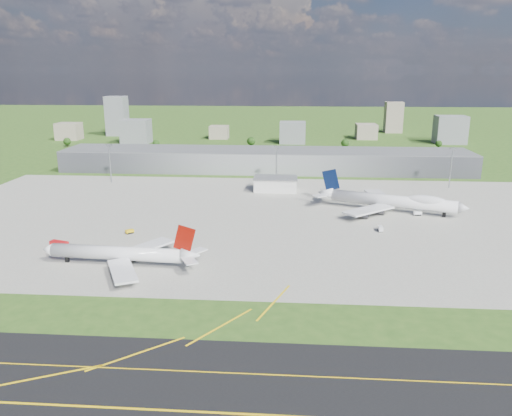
# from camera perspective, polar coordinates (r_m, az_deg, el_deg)

# --- Properties ---
(ground) EXTENTS (1400.00, 1400.00, 0.00)m
(ground) POSITION_cam_1_polar(r_m,az_deg,el_deg) (360.27, 0.92, 3.88)
(ground) COLOR #2B5019
(ground) RESTS_ON ground
(taxiway) EXTENTS (1400.00, 60.00, 0.06)m
(taxiway) POSITION_cam_1_polar(r_m,az_deg,el_deg) (119.05, -6.80, -22.14)
(taxiway) COLOR black
(taxiway) RESTS_ON ground
(apron) EXTENTS (360.00, 190.00, 0.08)m
(apron) POSITION_cam_1_polar(r_m,az_deg,el_deg) (253.14, 1.76, -1.15)
(apron) COLOR gray
(apron) RESTS_ON ground
(terminal) EXTENTS (300.00, 42.00, 15.00)m
(terminal) POSITION_cam_1_polar(r_m,az_deg,el_deg) (373.58, 1.05, 5.47)
(terminal) COLOR gray
(terminal) RESTS_ON ground
(ops_building) EXTENTS (26.00, 16.00, 8.00)m
(ops_building) POSITION_cam_1_polar(r_m,az_deg,el_deg) (310.16, 2.24, 2.72)
(ops_building) COLOR silver
(ops_building) RESTS_ON ground
(mast_west) EXTENTS (3.50, 2.00, 25.90)m
(mast_west) POSITION_cam_1_polar(r_m,az_deg,el_deg) (343.60, -16.40, 5.69)
(mast_west) COLOR gray
(mast_west) RESTS_ON ground
(mast_center) EXTENTS (3.50, 2.00, 25.90)m
(mast_center) POSITION_cam_1_polar(r_m,az_deg,el_deg) (322.19, 2.36, 5.69)
(mast_center) COLOR gray
(mast_center) RESTS_ON ground
(mast_east) EXTENTS (3.50, 2.00, 25.90)m
(mast_east) POSITION_cam_1_polar(r_m,az_deg,el_deg) (337.27, 21.46, 5.07)
(mast_east) COLOR gray
(mast_east) RESTS_ON ground
(airliner_red_twin) EXTENTS (63.43, 49.33, 17.40)m
(airliner_red_twin) POSITION_cam_1_polar(r_m,az_deg,el_deg) (198.08, -15.02, -5.10)
(airliner_red_twin) COLOR silver
(airliner_red_twin) RESTS_ON ground
(airliner_blue_quad) EXTENTS (75.83, 57.97, 20.48)m
(airliner_blue_quad) POSITION_cam_1_polar(r_m,az_deg,el_deg) (273.10, 15.34, 0.77)
(airliner_blue_quad) COLOR silver
(airliner_blue_quad) RESTS_ON ground
(fire_truck) EXTENTS (8.35, 5.12, 3.48)m
(fire_truck) POSITION_cam_1_polar(r_m,az_deg,el_deg) (224.61, -21.56, -4.00)
(fire_truck) COLOR red
(fire_truck) RESTS_ON ground
(tug_yellow) EXTENTS (4.05, 3.97, 1.79)m
(tug_yellow) POSITION_cam_1_polar(r_m,az_deg,el_deg) (236.24, -14.25, -2.64)
(tug_yellow) COLOR yellow
(tug_yellow) RESTS_ON ground
(van_white_near) EXTENTS (2.08, 4.48, 2.32)m
(van_white_near) POSITION_cam_1_polar(r_m,az_deg,el_deg) (239.36, 14.03, -2.32)
(van_white_near) COLOR white
(van_white_near) RESTS_ON ground
(van_white_far) EXTENTS (4.15, 2.33, 2.11)m
(van_white_far) POSITION_cam_1_polar(r_m,az_deg,el_deg) (270.25, 17.98, -0.61)
(van_white_far) COLOR white
(van_white_far) RESTS_ON ground
(bldg_far_w) EXTENTS (24.00, 20.00, 18.00)m
(bldg_far_w) POSITION_cam_1_polar(r_m,az_deg,el_deg) (578.26, -20.60, 8.21)
(bldg_far_w) COLOR gray
(bldg_far_w) RESTS_ON ground
(bldg_w) EXTENTS (28.00, 22.00, 24.00)m
(bldg_w) POSITION_cam_1_polar(r_m,az_deg,el_deg) (530.61, -13.56, 8.52)
(bldg_w) COLOR slate
(bldg_w) RESTS_ON ground
(bldg_cw) EXTENTS (20.00, 18.00, 14.00)m
(bldg_cw) POSITION_cam_1_polar(r_m,az_deg,el_deg) (552.08, -4.24, 8.64)
(bldg_cw) COLOR gray
(bldg_cw) RESTS_ON ground
(bldg_c) EXTENTS (26.00, 20.00, 22.00)m
(bldg_c) POSITION_cam_1_polar(r_m,az_deg,el_deg) (516.02, 4.19, 8.61)
(bldg_c) COLOR slate
(bldg_c) RESTS_ON ground
(bldg_ce) EXTENTS (22.00, 24.00, 16.00)m
(bldg_ce) POSITION_cam_1_polar(r_m,az_deg,el_deg) (561.85, 12.47, 8.54)
(bldg_ce) COLOR gray
(bldg_ce) RESTS_ON ground
(bldg_e) EXTENTS (30.00, 22.00, 28.00)m
(bldg_e) POSITION_cam_1_polar(r_m,az_deg,el_deg) (549.48, 21.31, 8.34)
(bldg_e) COLOR slate
(bldg_e) RESTS_ON ground
(bldg_tall_w) EXTENTS (22.00, 20.00, 44.00)m
(bldg_tall_w) POSITION_cam_1_polar(r_m,az_deg,el_deg) (598.92, -15.60, 10.10)
(bldg_tall_w) COLOR slate
(bldg_tall_w) RESTS_ON ground
(bldg_tall_e) EXTENTS (20.00, 18.00, 36.00)m
(bldg_tall_e) POSITION_cam_1_polar(r_m,az_deg,el_deg) (626.41, 15.44, 9.96)
(bldg_tall_e) COLOR gray
(bldg_tall_e) RESTS_ON ground
(tree_far_w) EXTENTS (7.20, 7.20, 8.80)m
(tree_far_w) POSITION_cam_1_polar(r_m,az_deg,el_deg) (525.31, -20.79, 7.13)
(tree_far_w) COLOR #382314
(tree_far_w) RESTS_ON ground
(tree_w) EXTENTS (6.75, 6.75, 8.25)m
(tree_w) POSITION_cam_1_polar(r_m,az_deg,el_deg) (489.73, -11.35, 7.25)
(tree_w) COLOR #382314
(tree_w) RESTS_ON ground
(tree_c) EXTENTS (8.10, 8.10, 9.90)m
(tree_c) POSITION_cam_1_polar(r_m,az_deg,el_deg) (488.55, -0.57, 7.65)
(tree_c) COLOR #382314
(tree_c) RESTS_ON ground
(tree_e) EXTENTS (7.65, 7.65, 9.35)m
(tree_e) POSITION_cam_1_polar(r_m,az_deg,el_deg) (484.63, 10.14, 7.31)
(tree_e) COLOR #382314
(tree_e) RESTS_ON ground
(tree_far_e) EXTENTS (6.30, 6.30, 7.70)m
(tree_far_e) POSITION_cam_1_polar(r_m,az_deg,el_deg) (511.65, 20.17, 6.92)
(tree_far_e) COLOR #382314
(tree_far_e) RESTS_ON ground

